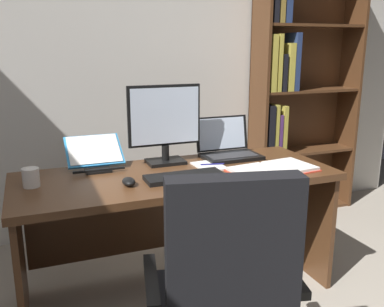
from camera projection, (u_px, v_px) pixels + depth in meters
name	position (u px, v px, depth m)	size (l,w,h in m)	color
wall_back	(142.00, 57.00, 3.20)	(4.85, 0.12, 2.66)	beige
desk	(173.00, 202.00, 2.46)	(1.76, 0.69, 0.73)	#4C2D19
bookshelf	(292.00, 97.00, 3.53)	(0.93, 0.28, 2.10)	#4C2D19
monitor	(165.00, 125.00, 2.49)	(0.44, 0.16, 0.47)	black
laptop	(228.00, 149.00, 2.68)	(0.36, 0.28, 0.24)	black
keyboard	(185.00, 177.00, 2.24)	(0.42, 0.15, 0.02)	black
computer_mouse	(129.00, 182.00, 2.13)	(0.06, 0.10, 0.04)	black
reading_stand_with_book	(95.00, 153.00, 2.44)	(0.32, 0.29, 0.16)	black
open_binder	(273.00, 169.00, 2.37)	(0.51, 0.32, 0.02)	#DB422D
notepad	(209.00, 166.00, 2.46)	(0.15, 0.21, 0.01)	silver
pen	(212.00, 164.00, 2.47)	(0.01, 0.01, 0.14)	navy
coffee_mug	(31.00, 178.00, 2.11)	(0.08, 0.08, 0.10)	silver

